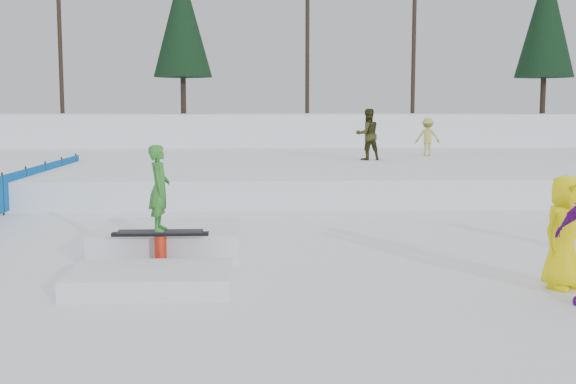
{
  "coord_description": "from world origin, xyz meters",
  "views": [
    {
      "loc": [
        -0.17,
        -11.82,
        2.72
      ],
      "look_at": [
        0.5,
        2.0,
        1.1
      ],
      "focal_mm": 45.0,
      "sensor_mm": 36.0,
      "label": 1
    }
  ],
  "objects_px": {
    "safety_fence": "(3,194)",
    "walker_olive": "(368,134)",
    "spectator_yellow": "(565,232)",
    "jib_rail_feature": "(165,247)",
    "walker_ygreen": "(428,137)"
  },
  "relations": [
    {
      "from": "walker_ygreen",
      "to": "jib_rail_feature",
      "type": "xyz_separation_m",
      "value": [
        -8.53,
        -16.11,
        -1.25
      ]
    },
    {
      "from": "safety_fence",
      "to": "spectator_yellow",
      "type": "bearing_deg",
      "value": -35.87
    },
    {
      "from": "walker_ygreen",
      "to": "walker_olive",
      "type": "bearing_deg",
      "value": 50.83
    },
    {
      "from": "spectator_yellow",
      "to": "walker_olive",
      "type": "bearing_deg",
      "value": 64.31
    },
    {
      "from": "walker_olive",
      "to": "spectator_yellow",
      "type": "xyz_separation_m",
      "value": [
        0.45,
        -15.96,
        -0.88
      ]
    },
    {
      "from": "walker_olive",
      "to": "jib_rail_feature",
      "type": "xyz_separation_m",
      "value": [
        -5.77,
        -13.94,
        -1.44
      ]
    },
    {
      "from": "safety_fence",
      "to": "walker_olive",
      "type": "height_order",
      "value": "walker_olive"
    },
    {
      "from": "safety_fence",
      "to": "jib_rail_feature",
      "type": "xyz_separation_m",
      "value": [
        4.78,
        -5.93,
        -0.25
      ]
    },
    {
      "from": "jib_rail_feature",
      "to": "walker_olive",
      "type": "bearing_deg",
      "value": 67.52
    },
    {
      "from": "safety_fence",
      "to": "walker_olive",
      "type": "distance_m",
      "value": 13.3
    },
    {
      "from": "walker_olive",
      "to": "safety_fence",
      "type": "bearing_deg",
      "value": 23.17
    },
    {
      "from": "safety_fence",
      "to": "spectator_yellow",
      "type": "xyz_separation_m",
      "value": [
        11.0,
        -7.95,
        0.31
      ]
    },
    {
      "from": "jib_rail_feature",
      "to": "spectator_yellow",
      "type": "bearing_deg",
      "value": -18.05
    },
    {
      "from": "safety_fence",
      "to": "jib_rail_feature",
      "type": "height_order",
      "value": "jib_rail_feature"
    },
    {
      "from": "spectator_yellow",
      "to": "jib_rail_feature",
      "type": "relative_size",
      "value": 0.39
    }
  ]
}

